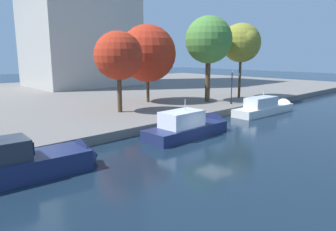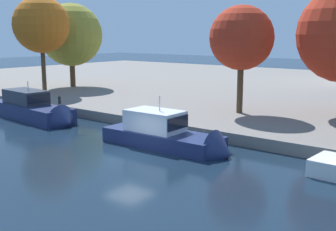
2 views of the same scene
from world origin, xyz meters
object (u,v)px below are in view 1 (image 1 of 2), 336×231
Objects in this scene: lamp_post at (232,86)px; tree_4 at (208,39)px; tree_0 at (148,54)px; tree_1 at (120,56)px; tree_5 at (241,42)px; motor_yacht_1 at (191,128)px; motor_yacht_2 at (267,109)px; motor_yacht_0 at (12,168)px.

tree_4 is at bearing 100.46° from lamp_post.
tree_0 is 1.15× the size of tree_1.
lamp_post is at bearing -20.56° from tree_1.
tree_4 is at bearing -6.83° from tree_1.
tree_5 reaches higher than tree_0.
motor_yacht_2 is at bearing 2.00° from motor_yacht_1.
tree_1 is at bearing 159.44° from lamp_post.
lamp_post is at bearing 19.95° from motor_yacht_1.
motor_yacht_0 is at bearing -167.08° from tree_5.
tree_0 reaches higher than motor_yacht_2.
tree_4 is at bearing -42.30° from tree_0.
motor_yacht_1 is 17.72m from tree_4.
lamp_post is 0.43× the size of tree_0.
motor_yacht_2 is 12.12m from tree_5.
tree_5 reaches higher than motor_yacht_0.
tree_5 reaches higher than motor_yacht_2.
lamp_post is 15.25m from tree_1.
motor_yacht_1 is 14.65m from lamp_post.
tree_0 is at bearing 37.44° from motor_yacht_0.
motor_yacht_0 is at bearing 178.49° from motor_yacht_1.
motor_yacht_2 is (14.84, 0.80, -0.05)m from motor_yacht_1.
motor_yacht_1 is 0.87× the size of tree_5.
tree_5 is (4.66, 7.29, 8.49)m from motor_yacht_2.
motor_yacht_0 is 0.97× the size of tree_4.
lamp_post is (28.73, 5.07, 2.51)m from motor_yacht_0.
tree_5 reaches higher than lamp_post.
lamp_post is at bearing -154.29° from tree_5.
motor_yacht_1 is 14.86m from motor_yacht_2.
tree_5 is at bearing 25.71° from lamp_post.
motor_yacht_0 is at bearing -176.43° from motor_yacht_2.
motor_yacht_2 is 11.92m from tree_4.
tree_5 is at bearing 21.43° from motor_yacht_1.
motor_yacht_1 is 17.11m from tree_0.
tree_4 is (13.16, -1.57, 2.17)m from tree_1.
motor_yacht_1 is at bearing -115.52° from tree_0.
motor_yacht_0 is at bearing -170.00° from lamp_post.
motor_yacht_1 reaches higher than motor_yacht_0.
motor_yacht_1 is at bearing 4.40° from motor_yacht_0.
lamp_post is 0.41× the size of tree_5.
lamp_post is at bearing -53.69° from tree_0.
motor_yacht_0 is 15.27m from motor_yacht_1.
tree_5 is (12.70, -6.15, 1.83)m from tree_0.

